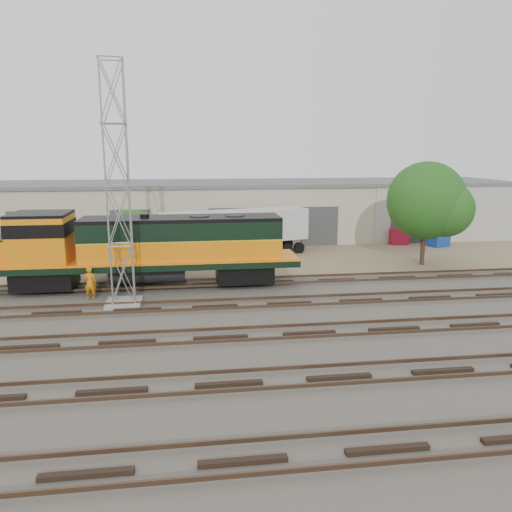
{
  "coord_description": "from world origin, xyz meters",
  "views": [
    {
      "loc": [
        -1.24,
        -23.71,
        8.11
      ],
      "look_at": [
        2.52,
        4.0,
        2.2
      ],
      "focal_mm": 35.0,
      "sensor_mm": 36.0,
      "label": 1
    }
  ],
  "objects": [
    {
      "name": "ground",
      "position": [
        0.0,
        0.0,
        0.0
      ],
      "size": [
        140.0,
        140.0,
        0.0
      ],
      "primitive_type": "plane",
      "color": "#47423A",
      "rests_on": "ground"
    },
    {
      "name": "dirt_strip",
      "position": [
        0.0,
        15.0,
        0.01
      ],
      "size": [
        80.0,
        16.0,
        0.02
      ],
      "primitive_type": "cube",
      "color": "#726047",
      "rests_on": "ground"
    },
    {
      "name": "tracks",
      "position": [
        0.0,
        -3.0,
        0.08
      ],
      "size": [
        80.0,
        20.4,
        0.28
      ],
      "color": "black",
      "rests_on": "ground"
    },
    {
      "name": "warehouse",
      "position": [
        0.04,
        22.98,
        2.65
      ],
      "size": [
        58.4,
        10.4,
        5.3
      ],
      "color": "#B9B19A",
      "rests_on": "ground"
    },
    {
      "name": "locomotive",
      "position": [
        -4.12,
        6.0,
        2.5
      ],
      "size": [
        18.21,
        3.2,
        4.38
      ],
      "color": "black",
      "rests_on": "tracks"
    },
    {
      "name": "signal_tower",
      "position": [
        -4.82,
        2.75,
        6.11
      ],
      "size": [
        1.85,
        1.85,
        12.53
      ],
      "rotation": [
        0.0,
        0.0,
        0.15
      ],
      "color": "gray",
      "rests_on": "ground"
    },
    {
      "name": "worker",
      "position": [
        -6.78,
        4.04,
        0.93
      ],
      "size": [
        0.7,
        0.48,
        1.86
      ],
      "primitive_type": "imported",
      "rotation": [
        0.0,
        0.0,
        3.09
      ],
      "color": "orange",
      "rests_on": "ground"
    },
    {
      "name": "semi_trailer",
      "position": [
        2.57,
        14.46,
        2.26
      ],
      "size": [
        11.88,
        5.53,
        3.6
      ],
      "rotation": [
        0.0,
        0.0,
        0.29
      ],
      "color": "silver",
      "rests_on": "ground"
    },
    {
      "name": "dumpster_blue",
      "position": [
        20.04,
        16.29,
        0.75
      ],
      "size": [
        1.99,
        1.93,
        1.5
      ],
      "primitive_type": "cube",
      "rotation": [
        0.0,
        0.0,
        0.32
      ],
      "color": "navy",
      "rests_on": "ground"
    },
    {
      "name": "dumpster_red",
      "position": [
        17.06,
        17.71,
        0.7
      ],
      "size": [
        1.51,
        1.41,
        1.4
      ],
      "primitive_type": "cube",
      "rotation": [
        0.0,
        0.0,
        0.01
      ],
      "color": "maroon",
      "rests_on": "ground"
    },
    {
      "name": "tree_mid",
      "position": [
        -4.63,
        8.64,
        1.96
      ],
      "size": [
        4.95,
        4.71,
        4.71
      ],
      "color": "#382619",
      "rests_on": "ground"
    },
    {
      "name": "tree_east",
      "position": [
        15.72,
        9.42,
        4.52
      ],
      "size": [
        5.76,
        5.49,
        7.41
      ],
      "color": "#382619",
      "rests_on": "ground"
    }
  ]
}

